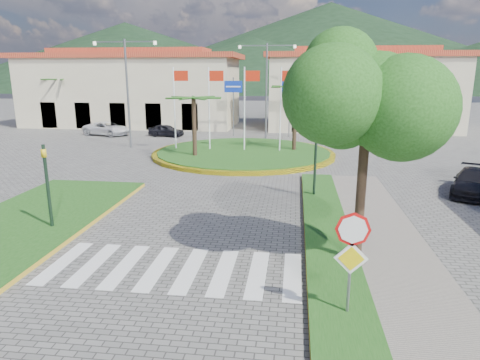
# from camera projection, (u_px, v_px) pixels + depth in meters

# --- Properties ---
(ground) EXTENTS (160.00, 160.00, 0.00)m
(ground) POSITION_uv_depth(u_px,v_px,m) (115.00, 354.00, 8.84)
(ground) COLOR #5E5C59
(ground) RESTS_ON ground
(sidewalk_right) EXTENTS (4.00, 28.00, 0.15)m
(sidewalk_right) POSITION_uv_depth(u_px,v_px,m) (395.00, 318.00, 10.00)
(sidewalk_right) COLOR gray
(sidewalk_right) RESTS_ON ground
(verge_right) EXTENTS (1.60, 28.00, 0.18)m
(verge_right) POSITION_uv_depth(u_px,v_px,m) (343.00, 314.00, 10.14)
(verge_right) COLOR #1A4D16
(verge_right) RESTS_ON ground
(median_left) EXTENTS (5.00, 14.00, 0.18)m
(median_left) POSITION_uv_depth(u_px,v_px,m) (11.00, 231.00, 15.39)
(median_left) COLOR #1A4D16
(median_left) RESTS_ON ground
(crosswalk) EXTENTS (8.00, 3.00, 0.01)m
(crosswalk) POSITION_uv_depth(u_px,v_px,m) (170.00, 268.00, 12.68)
(crosswalk) COLOR silver
(crosswalk) RESTS_ON ground
(roundabout_island) EXTENTS (12.70, 12.70, 6.00)m
(roundabout_island) POSITION_uv_depth(u_px,v_px,m) (244.00, 153.00, 29.94)
(roundabout_island) COLOR yellow
(roundabout_island) RESTS_ON ground
(stop_sign) EXTENTS (0.80, 0.11, 2.65)m
(stop_sign) POSITION_uv_depth(u_px,v_px,m) (352.00, 248.00, 9.67)
(stop_sign) COLOR slate
(stop_sign) RESTS_ON ground
(deciduous_tree) EXTENTS (3.60, 3.60, 6.80)m
(deciduous_tree) POSITION_uv_depth(u_px,v_px,m) (368.00, 90.00, 11.69)
(deciduous_tree) COLOR black
(deciduous_tree) RESTS_ON ground
(traffic_light_left) EXTENTS (0.15, 0.18, 3.20)m
(traffic_light_left) POSITION_uv_depth(u_px,v_px,m) (47.00, 179.00, 15.26)
(traffic_light_left) COLOR black
(traffic_light_left) RESTS_ON ground
(traffic_light_right) EXTENTS (0.15, 0.18, 3.20)m
(traffic_light_right) POSITION_uv_depth(u_px,v_px,m) (316.00, 157.00, 19.34)
(traffic_light_right) COLOR black
(traffic_light_right) RESTS_ON ground
(traffic_light_far) EXTENTS (0.18, 0.15, 3.20)m
(traffic_light_far) POSITION_uv_depth(u_px,v_px,m) (355.00, 123.00, 32.36)
(traffic_light_far) COLOR black
(traffic_light_far) RESTS_ON ground
(direction_sign_west) EXTENTS (1.60, 0.14, 5.20)m
(direction_sign_west) POSITION_uv_depth(u_px,v_px,m) (233.00, 97.00, 37.99)
(direction_sign_west) COLOR slate
(direction_sign_west) RESTS_ON ground
(direction_sign_east) EXTENTS (1.60, 0.14, 5.20)m
(direction_sign_east) POSITION_uv_depth(u_px,v_px,m) (290.00, 97.00, 37.37)
(direction_sign_east) COLOR slate
(direction_sign_east) RESTS_ON ground
(street_lamp_centre) EXTENTS (4.80, 0.16, 8.00)m
(street_lamp_centre) POSITION_uv_depth(u_px,v_px,m) (266.00, 86.00, 36.45)
(street_lamp_centre) COLOR slate
(street_lamp_centre) RESTS_ON ground
(street_lamp_west) EXTENTS (4.80, 0.16, 8.00)m
(street_lamp_west) POSITION_uv_depth(u_px,v_px,m) (127.00, 88.00, 31.92)
(street_lamp_west) COLOR slate
(street_lamp_west) RESTS_ON ground
(building_left) EXTENTS (23.32, 9.54, 8.05)m
(building_left) POSITION_uv_depth(u_px,v_px,m) (133.00, 89.00, 46.15)
(building_left) COLOR beige
(building_left) RESTS_ON ground
(building_right) EXTENTS (19.08, 9.54, 8.05)m
(building_right) POSITION_uv_depth(u_px,v_px,m) (361.00, 90.00, 43.16)
(building_right) COLOR beige
(building_right) RESTS_ON ground
(hill_far_west) EXTENTS (140.00, 140.00, 22.00)m
(hill_far_west) POSITION_uv_depth(u_px,v_px,m) (127.00, 56.00, 147.56)
(hill_far_west) COLOR black
(hill_far_west) RESTS_ON ground
(hill_far_mid) EXTENTS (180.00, 180.00, 30.00)m
(hill_far_mid) POSITION_uv_depth(u_px,v_px,m) (329.00, 46.00, 157.10)
(hill_far_mid) COLOR black
(hill_far_mid) RESTS_ON ground
(hill_near_back) EXTENTS (110.00, 110.00, 16.00)m
(hill_near_back) POSITION_uv_depth(u_px,v_px,m) (253.00, 64.00, 133.09)
(hill_near_back) COLOR black
(hill_near_back) RESTS_ON ground
(white_van) EXTENTS (4.79, 3.22, 1.22)m
(white_van) POSITION_uv_depth(u_px,v_px,m) (107.00, 129.00, 39.22)
(white_van) COLOR silver
(white_van) RESTS_ON ground
(car_dark_a) EXTENTS (3.38, 1.82, 1.09)m
(car_dark_a) POSITION_uv_depth(u_px,v_px,m) (166.00, 130.00, 38.54)
(car_dark_a) COLOR black
(car_dark_a) RESTS_ON ground
(car_dark_b) EXTENTS (3.19, 1.16, 1.05)m
(car_dark_b) POSITION_uv_depth(u_px,v_px,m) (361.00, 132.00, 37.95)
(car_dark_b) COLOR black
(car_dark_b) RESTS_ON ground
(car_side_right) EXTENTS (3.18, 4.40, 1.18)m
(car_side_right) POSITION_uv_depth(u_px,v_px,m) (473.00, 182.00, 20.27)
(car_side_right) COLOR black
(car_side_right) RESTS_ON ground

